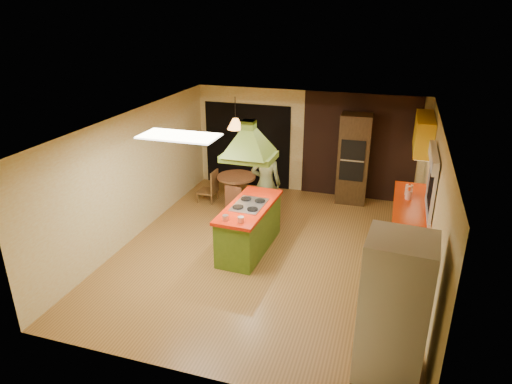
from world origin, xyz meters
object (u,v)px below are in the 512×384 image
(wall_oven, at_px, (353,159))
(canister_large, at_px, (409,190))
(man, at_px, (266,184))
(kitchen_island, at_px, (249,227))
(refrigerator, at_px, (394,309))
(dining_table, at_px, (237,184))

(wall_oven, height_order, canister_large, wall_oven)
(man, bearing_deg, kitchen_island, 82.56)
(refrigerator, bearing_deg, dining_table, 132.78)
(canister_large, bearing_deg, man, -177.89)
(kitchen_island, xyz_separation_m, dining_table, (-0.97, 2.01, 0.01))
(man, height_order, wall_oven, wall_oven)
(man, xyz_separation_m, canister_large, (2.84, 0.10, 0.16))
(wall_oven, bearing_deg, man, -136.32)
(kitchen_island, relative_size, man, 1.08)
(man, relative_size, canister_large, 8.40)
(man, distance_m, wall_oven, 2.32)
(refrigerator, xyz_separation_m, dining_table, (-3.62, 4.48, -0.48))
(canister_large, bearing_deg, dining_table, 170.41)
(refrigerator, bearing_deg, kitchen_island, 140.75)
(refrigerator, bearing_deg, man, 129.62)
(refrigerator, height_order, dining_table, refrigerator)
(dining_table, bearing_deg, man, -38.72)
(man, height_order, canister_large, man)
(man, relative_size, dining_table, 1.93)
(kitchen_island, bearing_deg, dining_table, 118.50)
(kitchen_island, height_order, wall_oven, wall_oven)
(refrigerator, height_order, canister_large, refrigerator)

